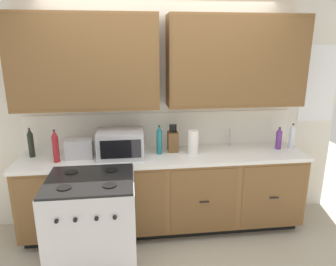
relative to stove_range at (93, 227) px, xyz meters
name	(u,v)px	position (x,y,z in m)	size (l,w,h in m)	color
ground_plane	(168,243)	(0.72, 0.33, -0.47)	(8.00, 8.00, 0.00)	#B2A893
wall_unit	(162,82)	(0.72, 0.83, 1.19)	(4.26, 0.40, 2.57)	silver
counter_run	(165,191)	(0.72, 0.63, -0.01)	(3.09, 0.64, 0.90)	black
stove_range	(93,227)	(0.00, 0.00, 0.00)	(0.76, 0.68, 0.95)	#B7B7BC
microwave	(120,144)	(0.25, 0.63, 0.57)	(0.48, 0.37, 0.28)	#B7B7BC
toaster	(79,149)	(-0.18, 0.65, 0.53)	(0.28, 0.18, 0.19)	#B7B7BC
knife_block	(173,141)	(0.83, 0.74, 0.55)	(0.11, 0.14, 0.31)	brown
sink_faucet	(230,138)	(1.51, 0.84, 0.53)	(0.02, 0.02, 0.20)	#B2B5BA
paper_towel_roll	(193,142)	(1.03, 0.63, 0.56)	(0.12, 0.12, 0.26)	white
bottle_teal	(159,140)	(0.67, 0.66, 0.59)	(0.06, 0.06, 0.32)	#1E707A
bottle_clear	(292,136)	(2.19, 0.67, 0.58)	(0.06, 0.06, 0.29)	silver
bottle_dark	(31,143)	(-0.68, 0.74, 0.59)	(0.06, 0.06, 0.31)	black
bottle_violet	(279,138)	(2.03, 0.67, 0.56)	(0.07, 0.07, 0.25)	#663384
bottle_red	(56,146)	(-0.39, 0.55, 0.60)	(0.06, 0.06, 0.34)	maroon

